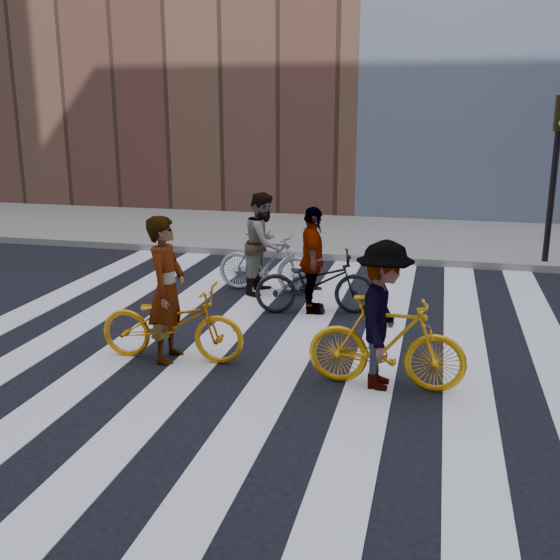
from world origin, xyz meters
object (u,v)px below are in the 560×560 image
at_px(bike_silver_mid, 266,263).
at_px(rider_left, 167,289).
at_px(bike_yellow_right, 386,343).
at_px(bike_yellow_left, 172,323).
at_px(bike_dark_rear, 315,283).
at_px(rider_right, 383,316).
at_px(rider_rear, 312,261).
at_px(rider_mid, 263,243).
at_px(traffic_signal, 557,152).

distance_m(bike_silver_mid, rider_left, 3.34).
height_order(bike_silver_mid, bike_yellow_right, bike_yellow_right).
height_order(bike_yellow_left, bike_yellow_right, bike_yellow_right).
distance_m(bike_dark_rear, rider_right, 2.88).
height_order(bike_dark_rear, rider_rear, rider_rear).
relative_size(bike_yellow_left, bike_yellow_right, 1.04).
xyz_separation_m(bike_silver_mid, rider_right, (2.29, -3.51, 0.33)).
distance_m(bike_yellow_left, rider_right, 2.67).
bearing_deg(bike_silver_mid, bike_yellow_left, 179.03).
height_order(bike_yellow_left, rider_right, rider_right).
distance_m(rider_left, rider_mid, 3.32).
xyz_separation_m(bike_yellow_right, rider_mid, (-2.39, 3.51, 0.33)).
xyz_separation_m(bike_yellow_left, bike_silver_mid, (0.35, 3.30, 0.04)).
distance_m(bike_yellow_right, rider_left, 2.77).
bearing_deg(bike_yellow_right, rider_left, 87.03).
xyz_separation_m(traffic_signal, bike_silver_mid, (-4.92, -2.92, -1.75)).
bearing_deg(bike_silver_mid, rider_right, -141.83).
bearing_deg(rider_left, bike_yellow_left, -92.46).
relative_size(traffic_signal, rider_right, 1.95).
relative_size(bike_silver_mid, bike_dark_rear, 0.95).
relative_size(bike_yellow_left, bike_dark_rear, 1.00).
bearing_deg(rider_right, bike_yellow_left, 86.86).
xyz_separation_m(bike_yellow_left, bike_dark_rear, (1.38, 2.35, -0.00)).
relative_size(bike_dark_rear, rider_left, 1.01).
relative_size(rider_mid, rider_rear, 1.04).
bearing_deg(traffic_signal, bike_yellow_right, -111.85).
bearing_deg(rider_left, rider_rear, -32.87).
bearing_deg(bike_silver_mid, bike_dark_rear, -127.41).
height_order(traffic_signal, bike_silver_mid, traffic_signal).
distance_m(bike_yellow_left, bike_silver_mid, 3.31).
bearing_deg(rider_right, bike_dark_rear, 27.57).
relative_size(bike_silver_mid, rider_mid, 1.01).
bearing_deg(rider_rear, rider_mid, 33.78).
xyz_separation_m(bike_yellow_right, rider_rear, (-1.36, 2.56, 0.30)).
relative_size(bike_silver_mid, bike_yellow_right, 0.98).
bearing_deg(rider_mid, rider_left, 179.03).
distance_m(bike_yellow_right, rider_rear, 2.91).
xyz_separation_m(rider_mid, rider_rear, (1.04, -0.95, -0.04)).
bearing_deg(bike_yellow_right, bike_yellow_left, 86.95).
xyz_separation_m(traffic_signal, bike_yellow_left, (-5.27, -6.22, -1.79)).
relative_size(bike_yellow_right, rider_mid, 1.03).
bearing_deg(bike_yellow_left, bike_silver_mid, -8.44).
distance_m(rider_right, rider_rear, 2.88).
distance_m(bike_yellow_right, rider_mid, 4.26).
xyz_separation_m(bike_yellow_right, rider_right, (-0.05, 0.00, 0.32)).
distance_m(bike_yellow_left, bike_yellow_right, 2.70).
relative_size(bike_dark_rear, rider_right, 1.09).
height_order(traffic_signal, rider_left, traffic_signal).
bearing_deg(bike_yellow_left, rider_right, -97.04).
distance_m(traffic_signal, rider_rear, 5.70).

